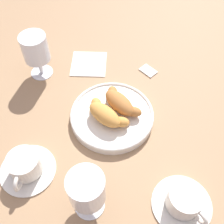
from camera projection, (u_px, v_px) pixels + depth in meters
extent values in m
plane|color=#997551|center=(116.00, 121.00, 0.76)|extent=(2.20, 2.20, 0.00)
cylinder|color=silver|center=(112.00, 116.00, 0.75)|extent=(0.23, 0.23, 0.02)
torus|color=silver|center=(112.00, 114.00, 0.74)|extent=(0.23, 0.23, 0.01)
ellipsoid|color=#CC893D|center=(104.00, 114.00, 0.71)|extent=(0.11, 0.08, 0.04)
ellipsoid|color=#CC893D|center=(120.00, 122.00, 0.71)|extent=(0.05, 0.05, 0.03)
ellipsoid|color=#CC893D|center=(96.00, 105.00, 0.74)|extent=(0.05, 0.04, 0.03)
ellipsoid|color=#AD6B33|center=(119.00, 103.00, 0.73)|extent=(0.11, 0.07, 0.04)
ellipsoid|color=#AD6B33|center=(134.00, 112.00, 0.73)|extent=(0.05, 0.05, 0.03)
ellipsoid|color=#AD6B33|center=(113.00, 93.00, 0.76)|extent=(0.05, 0.04, 0.03)
cylinder|color=silver|center=(28.00, 170.00, 0.67)|extent=(0.14, 0.14, 0.01)
cylinder|color=silver|center=(25.00, 164.00, 0.64)|extent=(0.08, 0.08, 0.05)
cylinder|color=brown|center=(22.00, 160.00, 0.62)|extent=(0.07, 0.07, 0.01)
torus|color=silver|center=(18.00, 182.00, 0.61)|extent=(0.04, 0.03, 0.04)
cylinder|color=silver|center=(182.00, 204.00, 0.62)|extent=(0.14, 0.14, 0.01)
cylinder|color=silver|center=(185.00, 199.00, 0.59)|extent=(0.08, 0.08, 0.05)
cylinder|color=#937A60|center=(187.00, 196.00, 0.57)|extent=(0.07, 0.07, 0.01)
torus|color=silver|center=(200.00, 217.00, 0.57)|extent=(0.04, 0.02, 0.04)
cylinder|color=white|center=(42.00, 72.00, 0.86)|extent=(0.07, 0.07, 0.01)
cylinder|color=white|center=(40.00, 65.00, 0.83)|extent=(0.01, 0.01, 0.05)
cylinder|color=white|center=(35.00, 48.00, 0.78)|extent=(0.08, 0.08, 0.08)
cylinder|color=yellow|center=(35.00, 49.00, 0.78)|extent=(0.07, 0.07, 0.07)
cylinder|color=white|center=(90.00, 205.00, 0.62)|extent=(0.07, 0.07, 0.01)
cylinder|color=white|center=(89.00, 200.00, 0.59)|extent=(0.01, 0.01, 0.05)
cylinder|color=white|center=(86.00, 189.00, 0.54)|extent=(0.08, 0.08, 0.08)
cylinder|color=gold|center=(87.00, 191.00, 0.55)|extent=(0.07, 0.07, 0.05)
cube|color=white|center=(148.00, 70.00, 0.86)|extent=(0.06, 0.05, 0.01)
cube|color=silver|center=(89.00, 64.00, 0.88)|extent=(0.15, 0.15, 0.01)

